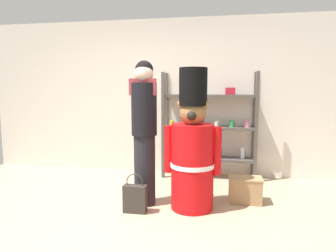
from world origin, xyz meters
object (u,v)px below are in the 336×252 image
(person_shopper, at_px, (144,129))
(display_crate, at_px, (245,190))
(teddy_bear_guard, at_px, (192,151))
(merchandise_shelf, at_px, (208,125))
(shopping_bag, at_px, (135,198))

(person_shopper, relative_size, display_crate, 4.24)
(teddy_bear_guard, relative_size, display_crate, 4.01)
(person_shopper, xyz_separation_m, display_crate, (1.25, 0.28, -0.80))
(merchandise_shelf, distance_m, person_shopper, 1.50)
(merchandise_shelf, xyz_separation_m, teddy_bear_guard, (-0.13, -1.34, -0.16))
(teddy_bear_guard, height_order, person_shopper, person_shopper)
(merchandise_shelf, bearing_deg, teddy_bear_guard, -95.46)
(teddy_bear_guard, distance_m, display_crate, 0.90)
(teddy_bear_guard, bearing_deg, shopping_bag, -159.13)
(merchandise_shelf, xyz_separation_m, person_shopper, (-0.73, -1.30, 0.09))
(person_shopper, distance_m, display_crate, 1.51)
(shopping_bag, relative_size, display_crate, 1.11)
(merchandise_shelf, relative_size, shopping_bag, 3.66)
(teddy_bear_guard, height_order, display_crate, teddy_bear_guard)
(merchandise_shelf, bearing_deg, person_shopper, -119.15)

